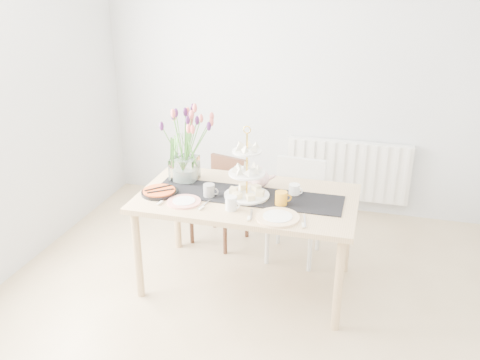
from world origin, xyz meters
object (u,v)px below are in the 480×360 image
(teapot, at_px, (260,178))
(tart_tin, at_px, (159,192))
(mug_white, at_px, (231,203))
(tulip_vase, at_px, (183,133))
(mug_grey, at_px, (209,191))
(chair_brown, at_px, (223,194))
(cream_jug, at_px, (294,190))
(plate_right, at_px, (278,217))
(mug_orange, at_px, (281,199))
(chair_white, at_px, (297,202))
(radiator, at_px, (348,170))
(dining_table, at_px, (247,205))
(plate_left, at_px, (184,202))
(cake_stand, at_px, (247,179))

(teapot, height_order, tart_tin, teapot)
(mug_white, bearing_deg, tulip_vase, 161.33)
(mug_grey, bearing_deg, mug_white, -33.52)
(chair_brown, bearing_deg, mug_white, -52.79)
(cream_jug, xyz_separation_m, tart_tin, (-0.97, -0.25, -0.03))
(plate_right, bearing_deg, teapot, 116.38)
(tulip_vase, relative_size, mug_orange, 6.84)
(chair_white, relative_size, mug_orange, 8.14)
(radiator, distance_m, dining_table, 1.65)
(radiator, bearing_deg, mug_grey, -119.60)
(plate_right, bearing_deg, plate_left, 174.53)
(cake_stand, bearing_deg, plate_left, -152.74)
(radiator, bearing_deg, plate_left, -121.15)
(plate_left, bearing_deg, cake_stand, 27.26)
(tulip_vase, distance_m, mug_grey, 0.51)
(cake_stand, bearing_deg, mug_white, -102.28)
(mug_grey, distance_m, mug_white, 0.27)
(dining_table, height_order, chair_brown, chair_brown)
(tulip_vase, distance_m, plate_left, 0.56)
(dining_table, height_order, chair_white, chair_white)
(teapot, height_order, mug_grey, teapot)
(chair_brown, height_order, plate_left, plate_left)
(tulip_vase, bearing_deg, teapot, 2.33)
(dining_table, height_order, tulip_vase, tulip_vase)
(radiator, relative_size, teapot, 5.10)
(plate_left, bearing_deg, teapot, 41.73)
(radiator, relative_size, dining_table, 0.75)
(cake_stand, bearing_deg, chair_white, 64.00)
(tulip_vase, height_order, cream_jug, tulip_vase)
(mug_grey, relative_size, plate_left, 0.41)
(tulip_vase, xyz_separation_m, mug_orange, (0.82, -0.25, -0.34))
(cake_stand, height_order, plate_right, cake_stand)
(mug_grey, bearing_deg, cake_stand, 18.15)
(cream_jug, bearing_deg, cake_stand, -136.20)
(dining_table, relative_size, cake_stand, 3.27)
(teapot, relative_size, plate_left, 0.97)
(teapot, distance_m, mug_white, 0.44)
(chair_brown, height_order, mug_white, mug_white)
(dining_table, bearing_deg, plate_left, -150.79)
(mug_grey, bearing_deg, tulip_vase, 142.55)
(chair_white, relative_size, cake_stand, 1.71)
(cream_jug, bearing_deg, plate_left, -133.13)
(cream_jug, height_order, plate_right, cream_jug)
(cream_jug, bearing_deg, mug_orange, -84.16)
(teapot, distance_m, plate_left, 0.62)
(dining_table, height_order, cream_jug, cream_jug)
(tulip_vase, distance_m, plate_right, 1.03)
(cake_stand, distance_m, cream_jug, 0.37)
(tulip_vase, height_order, teapot, tulip_vase)
(dining_table, height_order, tart_tin, tart_tin)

